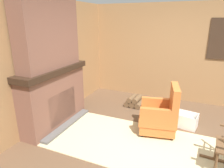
{
  "coord_description": "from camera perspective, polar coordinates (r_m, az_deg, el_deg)",
  "views": [
    {
      "loc": [
        0.39,
        -3.05,
        2.13
      ],
      "look_at": [
        -1.13,
        0.45,
        0.9
      ],
      "focal_mm": 32.0,
      "sensor_mm": 36.0,
      "label": 1
    }
  ],
  "objects": [
    {
      "name": "ground_plane",
      "position": [
        3.75,
        13.83,
        -17.42
      ],
      "size": [
        14.0,
        14.0,
        0.0
      ],
      "primitive_type": "plane",
      "color": "brown"
    },
    {
      "name": "wood_panel_wall_left",
      "position": [
        4.27,
        -19.3,
        5.38
      ],
      "size": [
        0.06,
        5.46,
        2.56
      ],
      "color": "#9E7247",
      "rests_on": "ground"
    },
    {
      "name": "wood_panel_wall_back",
      "position": [
        5.59,
        19.7,
        8.24
      ],
      "size": [
        5.46,
        0.09,
        2.56
      ],
      "color": "#9E7247",
      "rests_on": "ground"
    },
    {
      "name": "fireplace_hearth",
      "position": [
        4.3,
        -15.99,
        -3.57
      ],
      "size": [
        0.61,
        1.73,
        1.23
      ],
      "color": "brown",
      "rests_on": "ground"
    },
    {
      "name": "chimney_breast",
      "position": [
        4.03,
        -17.7,
        13.6
      ],
      "size": [
        0.35,
        1.43,
        1.31
      ],
      "color": "brown",
      "rests_on": "fireplace_hearth"
    },
    {
      "name": "area_rug",
      "position": [
        3.77,
        6.91,
        -16.57
      ],
      "size": [
        3.37,
        1.52,
        0.01
      ],
      "color": "#C6B789",
      "rests_on": "ground"
    },
    {
      "name": "armchair",
      "position": [
        4.02,
        13.59,
        -8.91
      ],
      "size": [
        0.8,
        0.75,
        0.98
      ],
      "rotation": [
        0.0,
        0.0,
        3.35
      ],
      "color": "#C6662D",
      "rests_on": "ground"
    },
    {
      "name": "firewood_stack",
      "position": [
        5.22,
        6.39,
        -4.94
      ],
      "size": [
        0.45,
        0.43,
        0.26
      ],
      "rotation": [
        0.0,
        0.0,
        -0.06
      ],
      "color": "brown",
      "rests_on": "ground"
    },
    {
      "name": "laundry_basket",
      "position": [
        4.49,
        20.42,
        -9.61
      ],
      "size": [
        0.48,
        0.38,
        0.29
      ],
      "rotation": [
        0.0,
        0.0,
        -0.17
      ],
      "color": "white",
      "rests_on": "ground"
    },
    {
      "name": "oil_lamp_vase",
      "position": [
        3.68,
        -23.84,
        3.81
      ],
      "size": [
        0.12,
        0.12,
        0.29
      ],
      "color": "#99B29E",
      "rests_on": "fireplace_hearth"
    },
    {
      "name": "storage_case",
      "position": [
        4.38,
        -14.65,
        6.24
      ],
      "size": [
        0.17,
        0.21,
        0.12
      ],
      "color": "black",
      "rests_on": "fireplace_hearth"
    }
  ]
}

